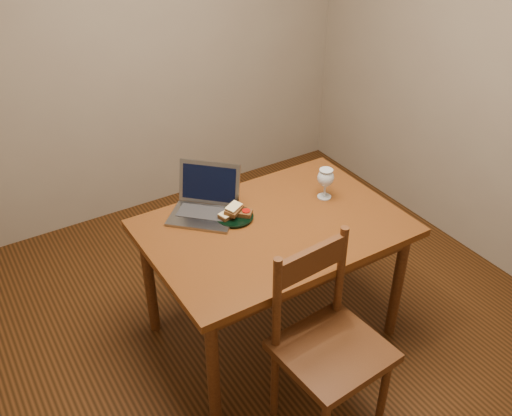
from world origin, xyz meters
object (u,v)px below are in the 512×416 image
plate (235,217)px  laptop (206,200)px  milk_glass (325,183)px  table (274,238)px  chair (329,338)px

plate → laptop: size_ratio=0.45×
plate → laptop: (-0.09, 0.14, 0.05)m
plate → milk_glass: size_ratio=1.13×
plate → milk_glass: milk_glass is taller
milk_glass → laptop: 0.65m
table → chair: size_ratio=2.65×
plate → milk_glass: bearing=-8.8°
table → laptop: bearing=127.9°
chair → laptop: 0.96m
chair → plate: size_ratio=2.48×
chair → table: bearing=75.8°
table → plate: (-0.14, 0.16, 0.09)m
milk_glass → laptop: (-0.61, 0.22, -0.02)m
chair → plate: chair is taller
table → plate: plate is taller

